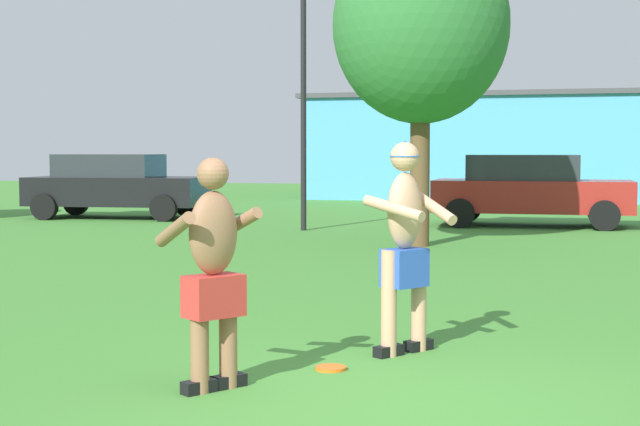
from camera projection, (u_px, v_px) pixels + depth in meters
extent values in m
plane|color=#428433|center=(405.00, 409.00, 6.31)|extent=(80.00, 80.00, 0.00)
cube|color=black|center=(419.00, 345.00, 8.14)|extent=(0.24, 0.28, 0.09)
cylinder|color=tan|center=(419.00, 299.00, 8.11)|extent=(0.13, 0.13, 0.87)
cube|color=black|center=(389.00, 351.00, 7.91)|extent=(0.24, 0.28, 0.09)
cylinder|color=tan|center=(389.00, 303.00, 7.88)|extent=(0.13, 0.13, 0.87)
cube|color=blue|center=(404.00, 268.00, 7.98)|extent=(0.40, 0.43, 0.31)
ellipsoid|color=tan|center=(405.00, 211.00, 7.95)|extent=(0.37, 0.40, 0.63)
cylinder|color=tan|center=(432.00, 206.00, 8.02)|extent=(0.48, 0.49, 0.29)
cylinder|color=tan|center=(394.00, 208.00, 7.72)|extent=(0.57, 0.38, 0.20)
sphere|color=tan|center=(405.00, 157.00, 7.92)|extent=(0.24, 0.24, 0.24)
cone|color=#194CA5|center=(405.00, 149.00, 7.92)|extent=(0.35, 0.35, 0.13)
cube|color=black|center=(200.00, 386.00, 6.72)|extent=(0.24, 0.28, 0.09)
cylinder|color=#936647|center=(199.00, 335.00, 6.69)|extent=(0.13, 0.13, 0.82)
cube|color=black|center=(228.00, 381.00, 6.87)|extent=(0.24, 0.28, 0.09)
cylinder|color=#936647|center=(228.00, 331.00, 6.85)|extent=(0.13, 0.13, 0.82)
cube|color=red|center=(214.00, 296.00, 6.76)|extent=(0.42, 0.47, 0.29)
ellipsoid|color=#936647|center=(213.00, 233.00, 6.73)|extent=(0.39, 0.44, 0.59)
cylinder|color=#936647|center=(175.00, 230.00, 6.64)|extent=(0.46, 0.45, 0.28)
cylinder|color=#936647|center=(234.00, 226.00, 6.96)|extent=(0.52, 0.35, 0.30)
sphere|color=#936647|center=(213.00, 174.00, 6.70)|extent=(0.23, 0.23, 0.23)
cylinder|color=orange|center=(331.00, 368.00, 7.43)|extent=(0.24, 0.24, 0.03)
cube|color=maroon|center=(532.00, 196.00, 21.35)|extent=(4.36, 1.94, 0.70)
cube|color=#282D33|center=(523.00, 167.00, 21.36)|extent=(2.46, 1.66, 0.56)
cylinder|color=black|center=(601.00, 210.00, 21.89)|extent=(0.65, 0.24, 0.64)
cylinder|color=black|center=(605.00, 216.00, 20.14)|extent=(0.65, 0.24, 0.64)
cylinder|color=black|center=(467.00, 208.00, 22.61)|extent=(0.65, 0.24, 0.64)
cylinder|color=black|center=(460.00, 213.00, 20.86)|extent=(0.65, 0.24, 0.64)
cube|color=black|center=(118.00, 191.00, 23.86)|extent=(4.46, 2.22, 0.70)
cube|color=#282D33|center=(109.00, 166.00, 23.85)|extent=(2.55, 1.81, 0.56)
cylinder|color=black|center=(187.00, 204.00, 24.50)|extent=(0.66, 0.28, 0.64)
cylinder|color=black|center=(164.00, 208.00, 22.73)|extent=(0.66, 0.28, 0.64)
cylinder|color=black|center=(76.00, 203.00, 25.03)|extent=(0.66, 0.28, 0.64)
cylinder|color=black|center=(44.00, 207.00, 23.26)|extent=(0.66, 0.28, 0.64)
cylinder|color=black|center=(303.00, 104.00, 20.11)|extent=(0.12, 0.12, 5.27)
cube|color=#4C9ED1|center=(504.00, 149.00, 34.03)|extent=(12.76, 6.59, 3.43)
cube|color=#3F3F44|center=(504.00, 98.00, 33.91)|extent=(13.27, 6.85, 0.16)
cylinder|color=brown|center=(420.00, 171.00, 16.90)|extent=(0.34, 0.34, 2.65)
ellipsoid|color=#2D7033|center=(421.00, 25.00, 16.73)|extent=(3.07, 3.07, 3.41)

